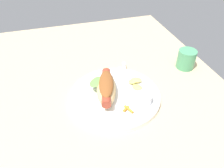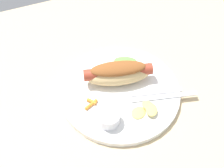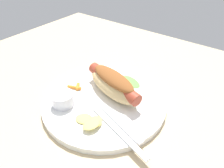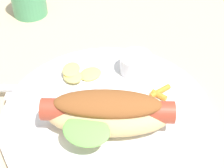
{
  "view_description": "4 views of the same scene",
  "coord_description": "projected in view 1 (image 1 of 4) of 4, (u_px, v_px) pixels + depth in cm",
  "views": [
    {
      "loc": [
        56.81,
        -13.96,
        50.73
      ],
      "look_at": [
        4.06,
        1.71,
        6.26
      ],
      "focal_mm": 35.22,
      "sensor_mm": 36.0,
      "label": 1
    },
    {
      "loc": [
        21.83,
        39.41,
        54.18
      ],
      "look_at": [
        5.87,
        2.15,
        3.85
      ],
      "focal_mm": 41.81,
      "sensor_mm": 36.0,
      "label": 2
    },
    {
      "loc": [
        -20.24,
        31.83,
        34.33
      ],
      "look_at": [
        2.34,
        1.7,
        5.92
      ],
      "focal_mm": 32.16,
      "sensor_mm": 36.0,
      "label": 3
    },
    {
      "loc": [
        -2.68,
        -27.78,
        36.5
      ],
      "look_at": [
        4.96,
        4.61,
        5.16
      ],
      "focal_mm": 52.08,
      "sensor_mm": 36.0,
      "label": 4
    }
  ],
  "objects": [
    {
      "name": "fork",
      "position": [
        125.0,
        75.0,
        0.82
      ],
      "size": [
        16.69,
        5.57,
        0.4
      ],
      "rotation": [
        0.0,
        0.0,
        2.88
      ],
      "color": "silver",
      "rests_on": "plate"
    },
    {
      "name": "ground_plane",
      "position": [
        104.0,
        94.0,
        0.78
      ],
      "size": [
        120.0,
        90.0,
        1.8
      ],
      "primitive_type": "cube",
      "color": "tan"
    },
    {
      "name": "carrot_garnish",
      "position": [
        128.0,
        109.0,
        0.68
      ],
      "size": [
        3.73,
        3.1,
        0.85
      ],
      "color": "orange",
      "rests_on": "plate"
    },
    {
      "name": "plate",
      "position": [
        115.0,
        96.0,
        0.75
      ],
      "size": [
        30.56,
        30.56,
        1.6
      ],
      "primitive_type": "cylinder",
      "color": "white",
      "rests_on": "ground_plane"
    },
    {
      "name": "hot_dog",
      "position": [
        107.0,
        87.0,
        0.72
      ],
      "size": [
        17.53,
        11.57,
        5.91
      ],
      "rotation": [
        0.0,
        0.0,
        2.88
      ],
      "color": "#DBB77A",
      "rests_on": "plate"
    },
    {
      "name": "chips_pile",
      "position": [
        136.0,
        83.0,
        0.77
      ],
      "size": [
        6.97,
        5.82,
        1.42
      ],
      "color": "#EAD063",
      "rests_on": "plate"
    },
    {
      "name": "knife",
      "position": [
        120.0,
        78.0,
        0.81
      ],
      "size": [
        13.21,
        4.99,
        0.36
      ],
      "primitive_type": "cube",
      "rotation": [
        0.0,
        0.0,
        2.87
      ],
      "color": "silver",
      "rests_on": "plate"
    },
    {
      "name": "drinking_cup",
      "position": [
        186.0,
        59.0,
        0.87
      ],
      "size": [
        7.07,
        7.07,
        7.58
      ],
      "primitive_type": "cylinder",
      "color": "#4C9E6B",
      "rests_on": "ground_plane"
    },
    {
      "name": "sauce_ramekin",
      "position": [
        144.0,
        98.0,
        0.7
      ],
      "size": [
        5.21,
        5.21,
        3.03
      ],
      "primitive_type": "cylinder",
      "color": "white",
      "rests_on": "plate"
    }
  ]
}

